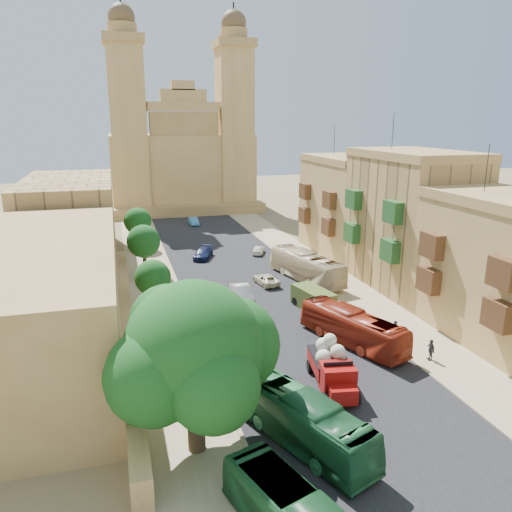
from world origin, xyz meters
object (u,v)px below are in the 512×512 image
street_tree_d (138,221)px  car_white_b (259,250)px  ficus_tree (195,354)px  street_tree_a (168,338)px  pedestrian_c (431,350)px  bus_red_east (353,328)px  street_tree_c (144,241)px  car_blue_a (229,328)px  olive_pickup (313,299)px  red_truck (332,366)px  church (181,159)px  car_white_a (242,293)px  car_dkblue (203,253)px  pedestrian_a (395,331)px  bus_cream_east (306,267)px  car_cream (266,279)px  street_tree_b (153,278)px  bus_green_north (297,416)px  car_blue_b (194,221)px

street_tree_d → car_white_b: size_ratio=1.72×
ficus_tree → street_tree_a: size_ratio=2.14×
pedestrian_c → bus_red_east: bearing=-128.0°
street_tree_c → car_blue_a: 19.48m
street_tree_d → olive_pickup: bearing=-62.6°
olive_pickup → red_truck: bearing=-107.3°
church → ficus_tree: size_ratio=3.94×
street_tree_c → bus_red_east: size_ratio=0.59×
ficus_tree → red_truck: size_ratio=1.54×
car_white_a → car_dkblue: car_white_a is taller
pedestrian_a → bus_cream_east: bearing=-86.5°
church → car_white_b: church is taller
car_cream → bus_cream_east: bearing=175.0°
street_tree_b → street_tree_a: bearing=-90.0°
bus_green_north → car_blue_a: bearing=70.8°
bus_cream_east → bus_red_east: bearing=68.0°
bus_green_north → car_white_b: (8.82, 37.69, -0.86)m
street_tree_d → car_blue_b: 16.85m
street_tree_c → car_white_b: size_ratio=1.74×
bus_red_east → pedestrian_c: bearing=116.9°
church → red_truck: (-0.10, -70.79, -8.04)m
street_tree_d → car_blue_a: size_ratio=1.61×
car_cream → bus_red_east: bearing=90.4°
car_blue_b → car_white_a: bearing=-92.9°
car_white_b → bus_cream_east: bearing=123.7°
bus_red_east → car_cream: 15.73m
bus_cream_east → car_white_b: bus_cream_east is taller
street_tree_d → bus_red_east: bearing=-67.9°
street_tree_c → pedestrian_c: (18.28, -26.62, -2.99)m
olive_pickup → pedestrian_a: olive_pickup is taller
bus_red_east → bus_green_north: bearing=30.7°
bus_cream_east → car_cream: bus_cream_east is taller
street_tree_a → red_truck: (9.90, -4.18, -1.40)m
street_tree_b → pedestrian_a: size_ratio=2.91×
bus_green_north → car_blue_a: (-0.49, 14.23, -0.82)m
car_dkblue → pedestrian_a: size_ratio=2.65×
red_truck → car_cream: 21.20m
street_tree_d → car_white_b: bearing=-25.6°
ficus_tree → olive_pickup: size_ratio=1.87×
pedestrian_a → street_tree_d: bearing=-63.5°
ficus_tree → street_tree_a: (-0.58, 7.99, -2.57)m
bus_cream_east → car_white_a: bearing=13.8°
car_cream → pedestrian_a: pedestrian_a is taller
bus_red_east → car_white_a: size_ratio=2.21×
church → pedestrian_c: bearing=-83.2°
red_truck → car_white_a: red_truck is taller
ficus_tree → car_cream: bearing=65.5°
red_truck → street_tree_d: bearing=103.8°
church → pedestrian_a: (7.50, -65.66, -8.67)m
ficus_tree → street_tree_a: bearing=94.2°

